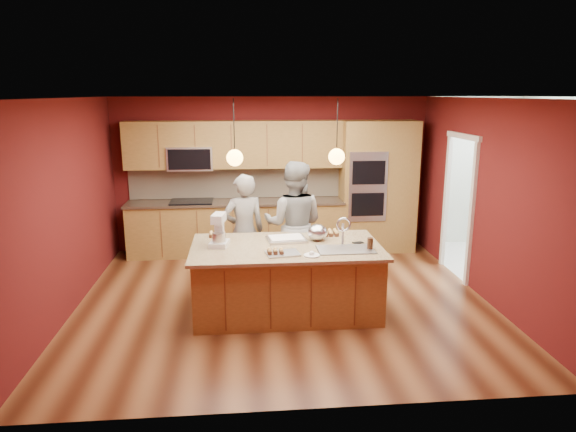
{
  "coord_description": "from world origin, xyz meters",
  "views": [
    {
      "loc": [
        -0.54,
        -6.53,
        2.76
      ],
      "look_at": [
        0.05,
        -0.1,
        1.21
      ],
      "focal_mm": 32.0,
      "sensor_mm": 36.0,
      "label": 1
    }
  ],
  "objects": [
    {
      "name": "stand_mixer",
      "position": [
        -0.84,
        -0.27,
        1.06
      ],
      "size": [
        0.27,
        0.33,
        0.41
      ],
      "rotation": [
        0.0,
        0.0,
        -0.19
      ],
      "color": "silver",
      "rests_on": "island"
    },
    {
      "name": "cupcakes_right",
      "position": [
        0.61,
        0.1,
        0.91
      ],
      "size": [
        0.3,
        0.23,
        0.07
      ],
      "primitive_type": null,
      "color": "tan",
      "rests_on": "island"
    },
    {
      "name": "dryer",
      "position": [
        4.22,
        1.47,
        0.52
      ],
      "size": [
        0.69,
        0.71,
        1.05
      ],
      "primitive_type": "cube",
      "rotation": [
        0.0,
        0.0,
        -0.07
      ],
      "color": "silver",
      "rests_on": "floor"
    },
    {
      "name": "floor",
      "position": [
        0.0,
        0.0,
        0.0
      ],
      "size": [
        5.5,
        5.5,
        0.0
      ],
      "primitive_type": "plane",
      "color": "#431F0F",
      "rests_on": "ground"
    },
    {
      "name": "doorway_trim",
      "position": [
        2.73,
        0.8,
        1.05
      ],
      "size": [
        0.08,
        1.11,
        2.2
      ],
      "primitive_type": null,
      "color": "silver",
      "rests_on": "wall_right"
    },
    {
      "name": "plate",
      "position": [
        0.27,
        -0.79,
        0.89
      ],
      "size": [
        0.19,
        0.19,
        0.01
      ],
      "primitive_type": "cylinder",
      "color": "silver",
      "rests_on": "island"
    },
    {
      "name": "tumbler",
      "position": [
        1.02,
        -0.59,
        0.95
      ],
      "size": [
        0.07,
        0.07,
        0.15
      ],
      "primitive_type": "cylinder",
      "color": "#351D10",
      "rests_on": "island"
    },
    {
      "name": "laundry_room",
      "position": [
        4.35,
        1.2,
        1.95
      ],
      "size": [
        2.6,
        2.7,
        2.7
      ],
      "color": "beige",
      "rests_on": "ground"
    },
    {
      "name": "island",
      "position": [
        0.02,
        -0.35,
        0.45
      ],
      "size": [
        2.39,
        1.34,
        1.26
      ],
      "color": "brown",
      "rests_on": "floor"
    },
    {
      "name": "wall_back",
      "position": [
        0.0,
        2.5,
        1.35
      ],
      "size": [
        5.5,
        0.0,
        5.5
      ],
      "primitive_type": "plane",
      "rotation": [
        1.57,
        0.0,
        0.0
      ],
      "color": "#521112",
      "rests_on": "ground"
    },
    {
      "name": "cupcakes_left",
      "position": [
        -0.88,
        0.16,
        0.92
      ],
      "size": [
        0.23,
        0.16,
        0.07
      ],
      "primitive_type": null,
      "color": "tan",
      "rests_on": "island"
    },
    {
      "name": "ceiling",
      "position": [
        0.0,
        0.0,
        2.7
      ],
      "size": [
        5.5,
        5.5,
        0.0
      ],
      "primitive_type": "plane",
      "rotation": [
        3.14,
        0.0,
        0.0
      ],
      "color": "white",
      "rests_on": "ground"
    },
    {
      "name": "sheet_cake",
      "position": [
        0.03,
        -0.11,
        0.9
      ],
      "size": [
        0.53,
        0.42,
        0.05
      ],
      "rotation": [
        0.0,
        0.0,
        0.12
      ],
      "color": "silver",
      "rests_on": "island"
    },
    {
      "name": "cupcakes_rack",
      "position": [
        -0.16,
        -0.72,
        0.93
      ],
      "size": [
        0.21,
        0.14,
        0.06
      ],
      "primitive_type": null,
      "color": "tan",
      "rests_on": "island"
    },
    {
      "name": "phone",
      "position": [
        0.94,
        -0.31,
        0.89
      ],
      "size": [
        0.15,
        0.11,
        0.01
      ],
      "primitive_type": "cube",
      "rotation": [
        0.0,
        0.0,
        0.29
      ],
      "color": "black",
      "rests_on": "island"
    },
    {
      "name": "person_right",
      "position": [
        0.19,
        0.58,
        0.92
      ],
      "size": [
        1.03,
        0.89,
        1.83
      ],
      "primitive_type": "imported",
      "rotation": [
        0.0,
        0.0,
        2.89
      ],
      "color": "gray",
      "rests_on": "floor"
    },
    {
      "name": "pendant_right",
      "position": [
        0.62,
        -0.34,
        2.0
      ],
      "size": [
        0.2,
        0.2,
        0.8
      ],
      "color": "black",
      "rests_on": "ceiling"
    },
    {
      "name": "washer",
      "position": [
        4.22,
        0.89,
        0.56
      ],
      "size": [
        0.88,
        0.9,
        1.12
      ],
      "primitive_type": "cube",
      "rotation": [
        0.0,
        0.0,
        0.32
      ],
      "color": "silver",
      "rests_on": "floor"
    },
    {
      "name": "oven_column",
      "position": [
        1.85,
        2.19,
        1.15
      ],
      "size": [
        1.3,
        0.62,
        2.3
      ],
      "color": "brown",
      "rests_on": "floor"
    },
    {
      "name": "person_left",
      "position": [
        -0.52,
        0.58,
        0.83
      ],
      "size": [
        0.68,
        0.53,
        1.66
      ],
      "primitive_type": "imported",
      "rotation": [
        0.0,
        0.0,
        3.37
      ],
      "color": "black",
      "rests_on": "floor"
    },
    {
      "name": "wall_front",
      "position": [
        0.0,
        -2.5,
        1.35
      ],
      "size": [
        5.5,
        0.0,
        5.5
      ],
      "primitive_type": "plane",
      "rotation": [
        -1.57,
        0.0,
        0.0
      ],
      "color": "#521112",
      "rests_on": "ground"
    },
    {
      "name": "pendant_left",
      "position": [
        -0.62,
        -0.34,
        2.0
      ],
      "size": [
        0.2,
        0.2,
        0.8
      ],
      "color": "black",
      "rests_on": "ceiling"
    },
    {
      "name": "wall_right",
      "position": [
        2.75,
        0.0,
        1.35
      ],
      "size": [
        0.0,
        5.0,
        5.0
      ],
      "primitive_type": "plane",
      "rotation": [
        1.57,
        0.0,
        -1.57
      ],
      "color": "#521112",
      "rests_on": "ground"
    },
    {
      "name": "cabinet_run",
      "position": [
        -0.68,
        2.25,
        0.98
      ],
      "size": [
        3.74,
        0.64,
        2.3
      ],
      "color": "brown",
      "rests_on": "floor"
    },
    {
      "name": "wall_left",
      "position": [
        -2.75,
        0.0,
        1.35
      ],
      "size": [
        0.0,
        5.0,
        5.0
      ],
      "primitive_type": "plane",
      "rotation": [
        1.57,
        0.0,
        1.57
      ],
      "color": "#521112",
      "rests_on": "ground"
    },
    {
      "name": "mixing_bowl",
      "position": [
        0.43,
        -0.13,
        0.98
      ],
      "size": [
        0.26,
        0.26,
        0.22
      ],
      "primitive_type": "ellipsoid",
      "color": "silver",
      "rests_on": "island"
    },
    {
      "name": "cooling_rack",
      "position": [
        -0.07,
        -0.69,
        0.89
      ],
      "size": [
        0.43,
        0.33,
        0.02
      ],
      "primitive_type": "cube",
      "rotation": [
        0.0,
        0.0,
        0.15
      ],
      "color": "#B2B5BA",
      "rests_on": "island"
    }
  ]
}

